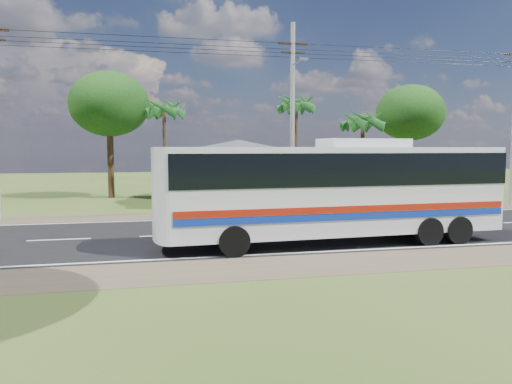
# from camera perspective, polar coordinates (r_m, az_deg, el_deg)

# --- Properties ---
(ground) EXTENTS (120.00, 120.00, 0.00)m
(ground) POSITION_cam_1_polar(r_m,az_deg,el_deg) (22.68, 1.58, -4.61)
(ground) COLOR #324719
(ground) RESTS_ON ground
(road) EXTENTS (120.00, 16.00, 0.03)m
(road) POSITION_cam_1_polar(r_m,az_deg,el_deg) (22.68, 1.58, -4.59)
(road) COLOR black
(road) RESTS_ON ground
(house) EXTENTS (12.40, 10.00, 5.00)m
(house) POSITION_cam_1_polar(r_m,az_deg,el_deg) (35.29, -2.02, 3.14)
(house) COLOR tan
(house) RESTS_ON ground
(waiting_shed) EXTENTS (5.20, 4.48, 3.35)m
(waiting_shed) POSITION_cam_1_polar(r_m,az_deg,el_deg) (35.41, 18.89, 3.02)
(waiting_shed) COLOR #332212
(waiting_shed) RESTS_ON ground
(concrete_barrier) EXTENTS (7.00, 0.30, 0.90)m
(concrete_barrier) POSITION_cam_1_polar(r_m,az_deg,el_deg) (32.58, 19.94, -1.18)
(concrete_barrier) COLOR #9E9E99
(concrete_barrier) RESTS_ON ground
(utility_poles) EXTENTS (32.80, 2.22, 11.00)m
(utility_poles) POSITION_cam_1_polar(r_m,az_deg,el_deg) (29.39, 3.57, 8.86)
(utility_poles) COLOR #9E9E99
(utility_poles) RESTS_ON ground
(palm_near) EXTENTS (2.80, 2.80, 6.70)m
(palm_near) POSITION_cam_1_polar(r_m,az_deg,el_deg) (36.00, 12.12, 7.95)
(palm_near) COLOR #47301E
(palm_near) RESTS_ON ground
(palm_mid) EXTENTS (2.80, 2.80, 8.20)m
(palm_mid) POSITION_cam_1_polar(r_m,az_deg,el_deg) (39.06, 4.60, 9.94)
(palm_mid) COLOR #47301E
(palm_mid) RESTS_ON ground
(palm_far) EXTENTS (2.80, 2.80, 7.70)m
(palm_far) POSITION_cam_1_polar(r_m,az_deg,el_deg) (37.82, -10.47, 9.30)
(palm_far) COLOR #47301E
(palm_far) RESTS_ON ground
(tree_behind_house) EXTENTS (6.00, 6.00, 9.61)m
(tree_behind_house) POSITION_cam_1_polar(r_m,az_deg,el_deg) (39.89, -16.42, 9.59)
(tree_behind_house) COLOR #47301E
(tree_behind_house) RESTS_ON ground
(tree_behind_shed) EXTENTS (5.60, 5.60, 9.02)m
(tree_behind_shed) POSITION_cam_1_polar(r_m,az_deg,el_deg) (43.47, 17.23, 8.60)
(tree_behind_shed) COLOR #47301E
(tree_behind_shed) RESTS_ON ground
(coach_bus) EXTENTS (13.54, 3.46, 4.17)m
(coach_bus) POSITION_cam_1_polar(r_m,az_deg,el_deg) (19.88, 9.23, 0.89)
(coach_bus) COLOR silver
(coach_bus) RESTS_ON ground
(motorcycle) EXTENTS (1.68, 0.77, 0.85)m
(motorcycle) POSITION_cam_1_polar(r_m,az_deg,el_deg) (29.55, 2.82, -1.53)
(motorcycle) COLOR black
(motorcycle) RESTS_ON ground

